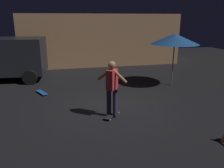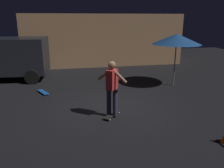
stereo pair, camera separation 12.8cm
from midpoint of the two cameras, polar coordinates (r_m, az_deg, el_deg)
name	(u,v)px [view 2 (the right image)]	position (r m, az deg, el deg)	size (l,w,h in m)	color
ground_plane	(110,107)	(7.83, -0.16, -5.83)	(28.00, 28.00, 0.00)	black
low_building	(101,38)	(15.87, -2.49, 11.37)	(9.97, 3.89, 3.20)	#AD7F56
patio_umbrella	(177,39)	(10.35, 16.29, 10.78)	(2.10, 2.10, 2.30)	slate
skateboard_ridden	(112,115)	(7.11, 0.52, -7.73)	(0.65, 0.73, 0.07)	black
skateboard_spare	(43,92)	(9.61, -16.57, -1.94)	(0.52, 0.79, 0.07)	#1959B2
skater	(112,84)	(6.77, 0.54, -0.11)	(0.81, 0.70, 1.67)	#382D4C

